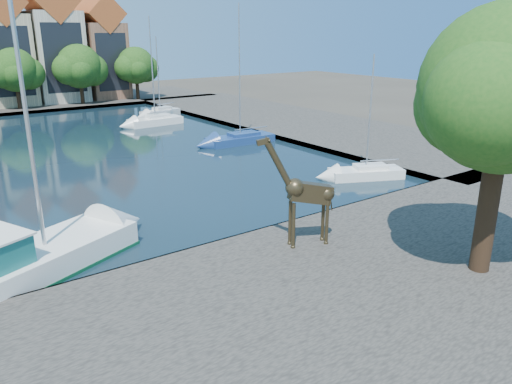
{
  "coord_description": "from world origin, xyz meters",
  "views": [
    {
      "loc": [
        -11.09,
        -18.76,
        9.98
      ],
      "look_at": [
        2.59,
        0.08,
        2.43
      ],
      "focal_mm": 35.0,
      "sensor_mm": 36.0,
      "label": 1
    }
  ],
  "objects_px": {
    "motorsailer": "(12,263)",
    "sailboat_right_a": "(366,171)",
    "giraffe_statue": "(305,193)",
    "plane_tree": "(507,95)"
  },
  "relations": [
    {
      "from": "motorsailer",
      "to": "sailboat_right_a",
      "type": "height_order",
      "value": "motorsailer"
    },
    {
      "from": "motorsailer",
      "to": "sailboat_right_a",
      "type": "distance_m",
      "value": 23.44
    },
    {
      "from": "giraffe_statue",
      "to": "motorsailer",
      "type": "height_order",
      "value": "motorsailer"
    },
    {
      "from": "motorsailer",
      "to": "giraffe_statue",
      "type": "bearing_deg",
      "value": -21.89
    },
    {
      "from": "motorsailer",
      "to": "sailboat_right_a",
      "type": "xyz_separation_m",
      "value": [
        23.34,
        2.14,
        -0.41
      ]
    },
    {
      "from": "plane_tree",
      "to": "giraffe_statue",
      "type": "height_order",
      "value": "plane_tree"
    },
    {
      "from": "plane_tree",
      "to": "motorsailer",
      "type": "relative_size",
      "value": 0.88
    },
    {
      "from": "plane_tree",
      "to": "giraffe_statue",
      "type": "xyz_separation_m",
      "value": [
        -4.39,
        6.22,
        -4.63
      ]
    },
    {
      "from": "plane_tree",
      "to": "sailboat_right_a",
      "type": "distance_m",
      "value": 16.54
    },
    {
      "from": "plane_tree",
      "to": "giraffe_statue",
      "type": "bearing_deg",
      "value": 125.25
    }
  ]
}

